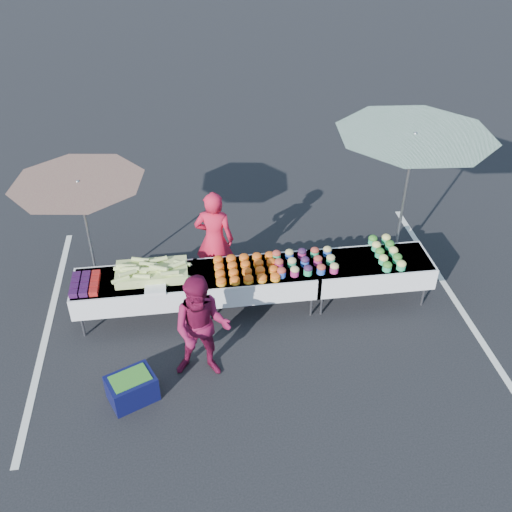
{
  "coord_description": "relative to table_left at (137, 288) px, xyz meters",
  "views": [
    {
      "loc": [
        -0.92,
        -6.8,
        5.93
      ],
      "look_at": [
        0.0,
        0.0,
        1.0
      ],
      "focal_mm": 40.0,
      "sensor_mm": 36.0,
      "label": 1
    }
  ],
  "objects": [
    {
      "name": "vendor",
      "position": [
        1.23,
        0.73,
        0.27
      ],
      "size": [
        0.7,
        0.54,
        1.71
      ],
      "primitive_type": "imported",
      "rotation": [
        0.0,
        0.0,
        2.91
      ],
      "color": "red",
      "rests_on": "ground"
    },
    {
      "name": "table_left",
      "position": [
        0.0,
        0.0,
        0.0
      ],
      "size": [
        1.86,
        0.81,
        0.75
      ],
      "color": "white",
      "rests_on": "ground"
    },
    {
      "name": "berry_punnets",
      "position": [
        -0.71,
        -0.06,
        0.21
      ],
      "size": [
        0.4,
        0.54,
        0.08
      ],
      "color": "black",
      "rests_on": "table_left"
    },
    {
      "name": "table_right",
      "position": [
        3.6,
        0.0,
        0.0
      ],
      "size": [
        1.86,
        0.81,
        0.75
      ],
      "color": "white",
      "rests_on": "ground"
    },
    {
      "name": "plastic_bags",
      "position": [
        0.3,
        -0.3,
        0.19
      ],
      "size": [
        0.3,
        0.25,
        0.05
      ],
      "primitive_type": "cube",
      "color": "white",
      "rests_on": "table_left"
    },
    {
      "name": "carrot_bowls",
      "position": [
        1.65,
        -0.01,
        0.22
      ],
      "size": [
        0.95,
        0.69,
        0.11
      ],
      "color": "orange",
      "rests_on": "table_center"
    },
    {
      "name": "ground",
      "position": [
        1.8,
        0.0,
        -0.58
      ],
      "size": [
        80.0,
        80.0,
        0.0
      ],
      "primitive_type": "plane",
      "color": "black"
    },
    {
      "name": "umbrella_right",
      "position": [
        4.3,
        0.76,
        1.68
      ],
      "size": [
        3.06,
        3.06,
        2.49
      ],
      "rotation": [
        0.0,
        0.0,
        0.31
      ],
      "color": "black",
      "rests_on": "ground"
    },
    {
      "name": "table_center",
      "position": [
        1.8,
        0.0,
        0.0
      ],
      "size": [
        1.86,
        0.81,
        0.75
      ],
      "color": "white",
      "rests_on": "ground"
    },
    {
      "name": "storage_bin",
      "position": [
        -0.05,
        -1.6,
        -0.38
      ],
      "size": [
        0.72,
        0.64,
        0.39
      ],
      "rotation": [
        0.0,
        0.0,
        0.42
      ],
      "color": "#0B0E3B",
      "rests_on": "ground"
    },
    {
      "name": "stripe_right",
      "position": [
        5.0,
        0.0,
        -0.58
      ],
      "size": [
        0.1,
        5.0,
        0.0
      ],
      "primitive_type": "cube",
      "color": "silver",
      "rests_on": "ground"
    },
    {
      "name": "umbrella_left",
      "position": [
        -0.7,
        0.8,
        1.25
      ],
      "size": [
        2.41,
        2.41,
        2.02
      ],
      "rotation": [
        0.0,
        0.0,
        0.25
      ],
      "color": "black",
      "rests_on": "ground"
    },
    {
      "name": "customer",
      "position": [
        0.91,
        -1.25,
        0.22
      ],
      "size": [
        0.87,
        0.73,
        1.61
      ],
      "primitive_type": "imported",
      "rotation": [
        0.0,
        0.0,
        -0.16
      ],
      "color": "maroon",
      "rests_on": "ground"
    },
    {
      "name": "stripe_left",
      "position": [
        -1.4,
        0.0,
        -0.58
      ],
      "size": [
        0.1,
        5.0,
        0.0
      ],
      "primitive_type": "cube",
      "color": "silver",
      "rests_on": "ground"
    },
    {
      "name": "bean_baskets",
      "position": [
        3.86,
        0.08,
        0.24
      ],
      "size": [
        0.36,
        0.86,
        0.15
      ],
      "color": "#2AAB6C",
      "rests_on": "table_right"
    },
    {
      "name": "potato_cups",
      "position": [
        2.55,
        0.0,
        0.25
      ],
      "size": [
        0.94,
        0.58,
        0.16
      ],
      "color": "blue",
      "rests_on": "table_right"
    },
    {
      "name": "corn_pile",
      "position": [
        0.25,
        0.04,
        0.26
      ],
      "size": [
        1.16,
        0.57,
        0.26
      ],
      "color": "#D0E374",
      "rests_on": "table_left"
    }
  ]
}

